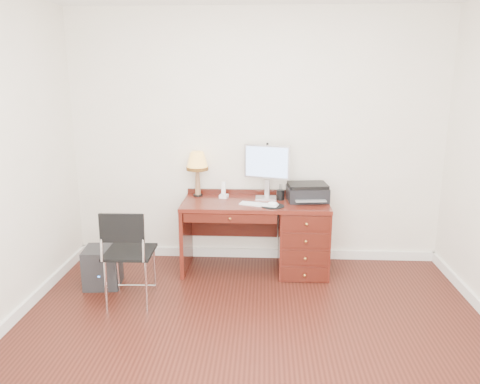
# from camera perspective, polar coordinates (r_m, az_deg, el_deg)

# --- Properties ---
(ground) EXTENTS (4.00, 4.00, 0.00)m
(ground) POSITION_cam_1_polar(r_m,az_deg,el_deg) (3.83, 1.35, -17.73)
(ground) COLOR black
(ground) RESTS_ON ground
(room_shell) EXTENTS (4.00, 4.00, 4.00)m
(room_shell) POSITION_cam_1_polar(r_m,az_deg,el_deg) (4.35, 1.60, -12.78)
(room_shell) COLOR white
(room_shell) RESTS_ON ground
(desk) EXTENTS (1.50, 0.67, 0.75)m
(desk) POSITION_cam_1_polar(r_m,az_deg,el_deg) (4.93, 5.62, -4.97)
(desk) COLOR #561912
(desk) RESTS_ON ground
(monitor) EXTENTS (0.48, 0.23, 0.56)m
(monitor) POSITION_cam_1_polar(r_m,az_deg,el_deg) (4.89, 3.22, 3.32)
(monitor) COLOR silver
(monitor) RESTS_ON desk
(keyboard) EXTENTS (0.40, 0.21, 0.01)m
(keyboard) POSITION_cam_1_polar(r_m,az_deg,el_deg) (4.68, 2.32, -1.53)
(keyboard) COLOR white
(keyboard) RESTS_ON desk
(mouse_pad) EXTENTS (0.23, 0.23, 0.05)m
(mouse_pad) POSITION_cam_1_polar(r_m,az_deg,el_deg) (4.65, 3.99, -1.58)
(mouse_pad) COLOR black
(mouse_pad) RESTS_ON desk
(printer) EXTENTS (0.44, 0.36, 0.18)m
(printer) POSITION_cam_1_polar(r_m,az_deg,el_deg) (4.88, 8.22, -0.01)
(printer) COLOR black
(printer) RESTS_ON desk
(leg_lamp) EXTENTS (0.23, 0.23, 0.48)m
(leg_lamp) POSITION_cam_1_polar(r_m,az_deg,el_deg) (4.98, -5.23, 3.45)
(leg_lamp) COLOR black
(leg_lamp) RESTS_ON desk
(phone) EXTENTS (0.10, 0.10, 0.17)m
(phone) POSITION_cam_1_polar(r_m,az_deg,el_deg) (4.95, -1.99, -0.14)
(phone) COLOR white
(phone) RESTS_ON desk
(pen_cup) EXTENTS (0.08, 0.08, 0.10)m
(pen_cup) POSITION_cam_1_polar(r_m,az_deg,el_deg) (4.89, 4.96, -0.36)
(pen_cup) COLOR black
(pen_cup) RESTS_ON desk
(chair) EXTENTS (0.43, 0.43, 0.89)m
(chair) POSITION_cam_1_polar(r_m,az_deg,el_deg) (4.26, -13.60, -6.62)
(chair) COLOR black
(chair) RESTS_ON ground
(equipment_box) EXTENTS (0.36, 0.36, 0.39)m
(equipment_box) POSITION_cam_1_polar(r_m,az_deg,el_deg) (4.82, -16.39, -8.75)
(equipment_box) COLOR black
(equipment_box) RESTS_ON ground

